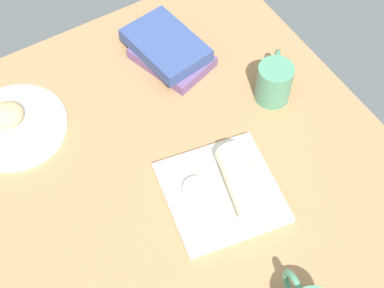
# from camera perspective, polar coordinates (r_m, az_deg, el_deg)

# --- Properties ---
(dining_table) EXTENTS (1.10, 0.90, 0.04)m
(dining_table) POSITION_cam_1_polar(r_m,az_deg,el_deg) (1.20, 0.00, -5.15)
(dining_table) COLOR #9E754C
(dining_table) RESTS_ON ground
(round_plate) EXTENTS (0.23, 0.23, 0.01)m
(round_plate) POSITION_cam_1_polar(r_m,az_deg,el_deg) (1.32, -17.16, 1.65)
(round_plate) COLOR white
(round_plate) RESTS_ON dining_table
(scone_pastry) EXTENTS (0.09, 0.09, 0.04)m
(scone_pastry) POSITION_cam_1_polar(r_m,az_deg,el_deg) (1.30, -17.91, 2.78)
(scone_pastry) COLOR tan
(scone_pastry) RESTS_ON round_plate
(square_plate) EXTENTS (0.26, 0.26, 0.02)m
(square_plate) POSITION_cam_1_polar(r_m,az_deg,el_deg) (1.17, 2.93, -4.82)
(square_plate) COLOR silver
(square_plate) RESTS_ON dining_table
(sauce_cup) EXTENTS (0.06, 0.06, 0.02)m
(sauce_cup) POSITION_cam_1_polar(r_m,az_deg,el_deg) (1.15, 0.51, -4.66)
(sauce_cup) COLOR silver
(sauce_cup) RESTS_ON square_plate
(breakfast_wrap) EXTENTS (0.16, 0.10, 0.06)m
(breakfast_wrap) POSITION_cam_1_polar(r_m,az_deg,el_deg) (1.14, 4.99, -3.56)
(breakfast_wrap) COLOR beige
(breakfast_wrap) RESTS_ON square_plate
(book_stack) EXTENTS (0.23, 0.17, 0.06)m
(book_stack) POSITION_cam_1_polar(r_m,az_deg,el_deg) (1.37, -2.36, 9.29)
(book_stack) COLOR #6B4C7A
(book_stack) RESTS_ON dining_table
(coffee_mug) EXTENTS (0.11, 0.10, 0.10)m
(coffee_mug) POSITION_cam_1_polar(r_m,az_deg,el_deg) (1.30, 8.17, 6.22)
(coffee_mug) COLOR #4C8C6B
(coffee_mug) RESTS_ON dining_table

